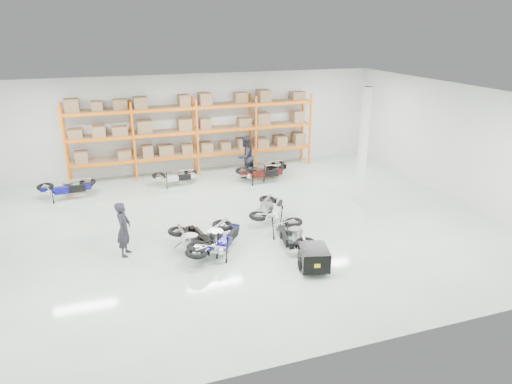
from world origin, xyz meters
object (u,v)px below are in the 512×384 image
object	(u,v)px
moto_touring_right	(292,230)
moto_back_c	(267,165)
moto_black_far_left	(194,237)
moto_back_a	(66,184)
person_left	(124,229)
moto_back_d	(261,169)
person_back	(245,157)
moto_silver_left	(269,206)
moto_back_b	(176,173)
trailer	(314,257)
moto_blue_centre	(218,234)

from	to	relation	value
moto_touring_right	moto_back_c	distance (m)	6.89
moto_black_far_left	moto_back_a	size ratio (longest dim) A/B	1.00
moto_touring_right	person_left	bearing A→B (deg)	177.80
moto_back_d	person_left	world-z (taller)	person_left
moto_back_d	person_back	distance (m)	1.00
moto_back_a	moto_back_c	bearing A→B (deg)	-93.88
moto_back_d	person_left	distance (m)	8.08
moto_back_a	person_left	size ratio (longest dim) A/B	1.13
moto_silver_left	moto_back_b	distance (m)	5.56
moto_touring_right	moto_back_c	xyz separation A→B (m)	(1.60, 6.71, 0.02)
moto_silver_left	trailer	distance (m)	3.69
moto_silver_left	person_back	distance (m)	5.04
trailer	person_back	size ratio (longest dim) A/B	0.87
moto_silver_left	trailer	world-z (taller)	moto_silver_left
person_back	moto_back_c	bearing A→B (deg)	124.75
moto_silver_left	moto_back_d	world-z (taller)	moto_back_d
trailer	moto_back_d	xyz separation A→B (m)	(1.17, 7.87, 0.18)
trailer	moto_back_c	distance (m)	8.46
trailer	moto_back_c	size ratio (longest dim) A/B	0.90
moto_back_d	person_left	size ratio (longest dim) A/B	1.12
moto_blue_centre	moto_back_c	size ratio (longest dim) A/B	1.06
moto_touring_right	moto_back_a	size ratio (longest dim) A/B	0.95
moto_back_b	trailer	bearing A→B (deg)	-164.71
moto_back_a	person_left	xyz separation A→B (m)	(1.91, -5.78, 0.26)
moto_silver_left	moto_back_d	size ratio (longest dim) A/B	0.99
trailer	moto_back_b	distance (m)	9.00
moto_back_d	moto_black_far_left	bearing A→B (deg)	148.16
moto_back_c	moto_silver_left	bearing A→B (deg)	144.97
moto_touring_right	moto_back_d	xyz separation A→B (m)	(1.17, 6.28, 0.02)
moto_blue_centre	moto_back_d	xyz separation A→B (m)	(3.46, 5.94, -0.03)
moto_back_c	person_back	xyz separation A→B (m)	(-0.92, 0.35, 0.40)
moto_silver_left	moto_touring_right	bearing A→B (deg)	121.44
moto_black_far_left	person_left	size ratio (longest dim) A/B	1.13
moto_touring_right	moto_back_d	size ratio (longest dim) A/B	0.96
moto_blue_centre	person_left	size ratio (longest dim) A/B	1.17
moto_silver_left	moto_back_c	size ratio (longest dim) A/B	1.01
moto_blue_centre	moto_touring_right	world-z (taller)	moto_blue_centre
moto_blue_centre	moto_silver_left	xyz separation A→B (m)	(2.31, 1.74, -0.03)
person_left	moto_black_far_left	bearing A→B (deg)	-89.49
trailer	moto_back_a	size ratio (longest dim) A/B	0.88
moto_touring_right	moto_back_a	bearing A→B (deg)	145.14
person_back	trailer	bearing A→B (deg)	51.27
moto_back_d	moto_blue_centre	bearing A→B (deg)	153.38
person_left	moto_silver_left	bearing A→B (deg)	-59.47
moto_blue_centre	trailer	size ratio (longest dim) A/B	1.18
moto_silver_left	moto_back_c	bearing A→B (deg)	-77.08
moto_touring_right	person_left	size ratio (longest dim) A/B	1.07
moto_blue_centre	trailer	xyz separation A→B (m)	(2.30, -1.94, -0.21)
moto_back_b	person_left	bearing A→B (deg)	156.38
moto_blue_centre	person_back	distance (m)	7.36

